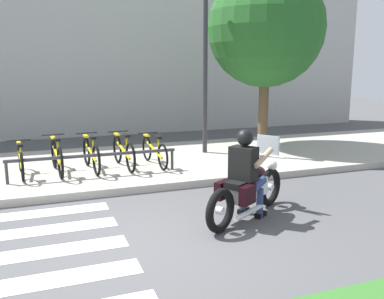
{
  "coord_description": "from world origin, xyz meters",
  "views": [
    {
      "loc": [
        -1.09,
        -5.44,
        2.36
      ],
      "look_at": [
        1.68,
        1.91,
        0.83
      ],
      "focal_mm": 39.03,
      "sensor_mm": 36.0,
      "label": 1
    }
  ],
  "objects_px": {
    "bicycle_0": "(21,161)",
    "bicycle_2": "(91,154)",
    "bicycle_4": "(154,151)",
    "bicycle_3": "(124,152)",
    "motorcycle": "(248,189)",
    "bicycle_1": "(57,157)",
    "bike_rack": "(95,157)",
    "tree_near_rack": "(266,28)",
    "street_lamp": "(205,57)",
    "rider": "(246,168)"
  },
  "relations": [
    {
      "from": "bike_rack",
      "to": "bicycle_1",
      "type": "bearing_deg",
      "value": 142.27
    },
    {
      "from": "bicycle_2",
      "to": "bicycle_4",
      "type": "relative_size",
      "value": 1.02
    },
    {
      "from": "bicycle_3",
      "to": "bicycle_4",
      "type": "xyz_separation_m",
      "value": [
        0.72,
        0.0,
        -0.03
      ]
    },
    {
      "from": "bike_rack",
      "to": "street_lamp",
      "type": "distance_m",
      "value": 4.06
    },
    {
      "from": "motorcycle",
      "to": "bicycle_2",
      "type": "height_order",
      "value": "motorcycle"
    },
    {
      "from": "street_lamp",
      "to": "tree_near_rack",
      "type": "distance_m",
      "value": 2.18
    },
    {
      "from": "bicycle_0",
      "to": "bicycle_1",
      "type": "distance_m",
      "value": 0.72
    },
    {
      "from": "bicycle_1",
      "to": "bicycle_4",
      "type": "distance_m",
      "value": 2.15
    },
    {
      "from": "motorcycle",
      "to": "rider",
      "type": "height_order",
      "value": "rider"
    },
    {
      "from": "bicycle_4",
      "to": "tree_near_rack",
      "type": "distance_m",
      "value": 4.92
    },
    {
      "from": "motorcycle",
      "to": "bicycle_0",
      "type": "bearing_deg",
      "value": 134.66
    },
    {
      "from": "bicycle_0",
      "to": "bicycle_4",
      "type": "distance_m",
      "value": 2.86
    },
    {
      "from": "tree_near_rack",
      "to": "bicycle_4",
      "type": "bearing_deg",
      "value": -159.04
    },
    {
      "from": "bicycle_0",
      "to": "bike_rack",
      "type": "height_order",
      "value": "bicycle_0"
    },
    {
      "from": "bicycle_2",
      "to": "bicycle_0",
      "type": "bearing_deg",
      "value": 179.96
    },
    {
      "from": "bicycle_0",
      "to": "bicycle_3",
      "type": "distance_m",
      "value": 2.15
    },
    {
      "from": "bicycle_3",
      "to": "street_lamp",
      "type": "distance_m",
      "value": 3.36
    },
    {
      "from": "motorcycle",
      "to": "bicycle_2",
      "type": "distance_m",
      "value": 4.01
    },
    {
      "from": "motorcycle",
      "to": "bicycle_0",
      "type": "height_order",
      "value": "motorcycle"
    },
    {
      "from": "street_lamp",
      "to": "rider",
      "type": "bearing_deg",
      "value": -104.5
    },
    {
      "from": "bicycle_3",
      "to": "bicycle_4",
      "type": "relative_size",
      "value": 1.03
    },
    {
      "from": "bicycle_3",
      "to": "motorcycle",
      "type": "bearing_deg",
      "value": -69.65
    },
    {
      "from": "bicycle_3",
      "to": "bicycle_2",
      "type": "bearing_deg",
      "value": -179.99
    },
    {
      "from": "bicycle_0",
      "to": "street_lamp",
      "type": "height_order",
      "value": "street_lamp"
    },
    {
      "from": "bicycle_0",
      "to": "bicycle_2",
      "type": "xyz_separation_m",
      "value": [
        1.43,
        -0.0,
        0.03
      ]
    },
    {
      "from": "bicycle_0",
      "to": "tree_near_rack",
      "type": "height_order",
      "value": "tree_near_rack"
    },
    {
      "from": "bicycle_1",
      "to": "street_lamp",
      "type": "relative_size",
      "value": 0.4
    },
    {
      "from": "street_lamp",
      "to": "bicycle_2",
      "type": "bearing_deg",
      "value": -162.07
    },
    {
      "from": "bike_rack",
      "to": "tree_near_rack",
      "type": "relative_size",
      "value": 0.68
    },
    {
      "from": "motorcycle",
      "to": "street_lamp",
      "type": "bearing_deg",
      "value": 76.19
    },
    {
      "from": "bicycle_1",
      "to": "bicycle_2",
      "type": "bearing_deg",
      "value": 0.0
    },
    {
      "from": "bicycle_1",
      "to": "bicycle_3",
      "type": "distance_m",
      "value": 1.43
    },
    {
      "from": "bicycle_1",
      "to": "bicycle_3",
      "type": "xyz_separation_m",
      "value": [
        1.43,
        0.0,
        -0.0
      ]
    },
    {
      "from": "bicycle_4",
      "to": "bike_rack",
      "type": "relative_size",
      "value": 0.49
    },
    {
      "from": "bicycle_0",
      "to": "bicycle_4",
      "type": "bearing_deg",
      "value": 0.01
    },
    {
      "from": "bicycle_3",
      "to": "bike_rack",
      "type": "bearing_deg",
      "value": -142.24
    },
    {
      "from": "bicycle_2",
      "to": "tree_near_rack",
      "type": "distance_m",
      "value": 6.05
    },
    {
      "from": "bicycle_2",
      "to": "bike_rack",
      "type": "bearing_deg",
      "value": -89.97
    },
    {
      "from": "bicycle_3",
      "to": "bike_rack",
      "type": "relative_size",
      "value": 0.5
    },
    {
      "from": "bicycle_0",
      "to": "street_lamp",
      "type": "bearing_deg",
      "value": 12.47
    },
    {
      "from": "rider",
      "to": "street_lamp",
      "type": "bearing_deg",
      "value": 75.5
    },
    {
      "from": "tree_near_rack",
      "to": "street_lamp",
      "type": "bearing_deg",
      "value": -168.62
    },
    {
      "from": "bicycle_2",
      "to": "street_lamp",
      "type": "height_order",
      "value": "street_lamp"
    },
    {
      "from": "tree_near_rack",
      "to": "bicycle_0",
      "type": "bearing_deg",
      "value": -167.86
    },
    {
      "from": "motorcycle",
      "to": "bicycle_4",
      "type": "xyz_separation_m",
      "value": [
        -0.57,
        3.48,
        0.02
      ]
    },
    {
      "from": "bicycle_0",
      "to": "tree_near_rack",
      "type": "bearing_deg",
      "value": 12.14
    },
    {
      "from": "rider",
      "to": "bicycle_2",
      "type": "height_order",
      "value": "rider"
    },
    {
      "from": "rider",
      "to": "tree_near_rack",
      "type": "bearing_deg",
      "value": 57.31
    },
    {
      "from": "bicycle_3",
      "to": "tree_near_rack",
      "type": "height_order",
      "value": "tree_near_rack"
    },
    {
      "from": "rider",
      "to": "bicycle_4",
      "type": "bearing_deg",
      "value": 98.2
    }
  ]
}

